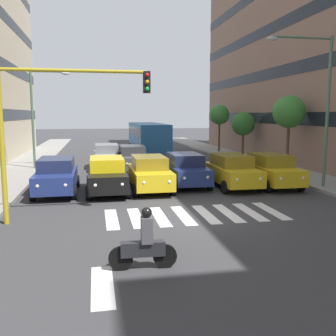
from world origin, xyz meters
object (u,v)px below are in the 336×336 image
car_row2_0 (107,156)px  street_tree_1 (289,112)px  car_1 (232,171)px  car_2 (185,169)px  motorcycle_with_rider (144,244)px  car_4 (107,175)px  car_row2_1 (132,158)px  car_0 (271,170)px  car_3 (149,173)px  bus_behind_traffic (148,136)px  traffic_light_gantry (48,116)px  street_lamp_right (39,108)px  street_tree_3 (220,115)px  street_lamp_left (318,95)px  car_5 (56,175)px  street_tree_2 (243,124)px

car_row2_0 → street_tree_1: size_ratio=0.91×
car_1 → car_2: size_ratio=1.00×
motorcycle_with_rider → car_4: bearing=-86.5°
car_row2_1 → street_tree_1: bearing=168.1°
motorcycle_with_rider → car_0: bearing=-130.0°
car_1 → car_3: size_ratio=1.00×
bus_behind_traffic → traffic_light_gantry: (6.32, 20.51, 1.90)m
car_3 → car_4: bearing=5.6°
street_lamp_right → car_2: bearing=137.9°
street_lamp_right → street_tree_3: bearing=-150.6°
street_lamp_left → bus_behind_traffic: bearing=-70.0°
car_1 → motorcycle_with_rider: bearing=58.7°
car_2 → car_4: size_ratio=1.00×
street_tree_3 → bus_behind_traffic: bearing=14.2°
car_1 → car_row2_1: size_ratio=1.00×
street_tree_3 → car_1: bearing=73.5°
car_0 → car_row2_1: size_ratio=1.00×
car_0 → car_row2_1: 9.60m
car_0 → traffic_light_gantry: 12.11m
street_tree_3 → car_row2_1: bearing=47.8°
car_row2_1 → motorcycle_with_rider: 16.50m
car_1 → car_5: bearing=-0.8°
car_0 → street_lamp_right: size_ratio=0.67×
car_1 → bus_behind_traffic: size_ratio=0.42×
car_5 → street_tree_2: size_ratio=1.15×
car_2 → traffic_light_gantry: size_ratio=0.81×
motorcycle_with_rider → car_5: bearing=-73.0°
car_0 → car_2: (4.43, -1.04, 0.00)m
car_row2_1 → bus_behind_traffic: bearing=-104.4°
traffic_light_gantry → street_lamp_left: size_ratio=0.74×
car_3 → street_tree_1: 11.41m
motorcycle_with_rider → street_lamp_right: bearing=-75.2°
car_0 → car_row2_0: 11.86m
car_2 → car_row2_1: size_ratio=1.00×
car_0 → car_1: 2.14m
motorcycle_with_rider → street_tree_3: street_tree_3 is taller
car_row2_0 → street_tree_3: bearing=-141.1°
car_1 → street_lamp_right: size_ratio=0.67×
street_tree_1 → street_tree_2: street_tree_1 is taller
car_2 → motorcycle_with_rider: (3.61, 10.62, -0.24)m
street_tree_1 → street_tree_2: 7.79m
car_1 → street_lamp_left: 5.64m
street_lamp_left → car_0: bearing=-35.6°
car_2 → motorcycle_with_rider: car_2 is taller
car_1 → car_4: (6.49, 0.16, 0.00)m
car_3 → motorcycle_with_rider: 9.86m
car_1 → street_lamp_left: street_lamp_left is taller
car_4 → street_lamp_right: street_lamp_right is taller
street_tree_1 → car_row2_1: bearing=-11.9°
car_row2_0 → car_row2_1: same height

